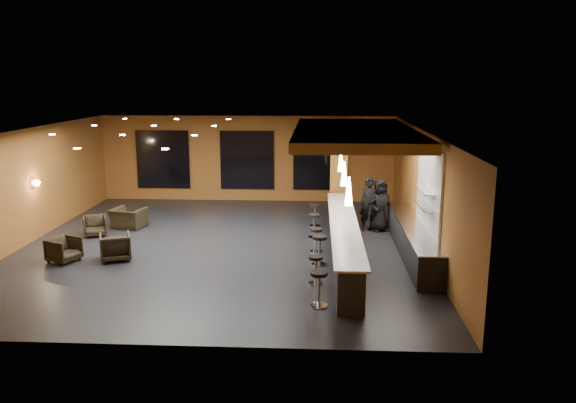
{
  "coord_description": "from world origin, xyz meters",
  "views": [
    {
      "loc": [
        2.89,
        -16.27,
        5.03
      ],
      "look_at": [
        2.0,
        0.5,
        1.3
      ],
      "focal_mm": 35.0,
      "sensor_mm": 36.0,
      "label": 1
    }
  ],
  "objects_px": {
    "bar_stool_3": "(316,237)",
    "staff_c": "(380,205)",
    "armchair_a": "(64,250)",
    "armchair_d": "(129,218)",
    "armchair_c": "(95,226)",
    "column": "(339,171)",
    "bar_stool_4": "(314,223)",
    "staff_b": "(380,207)",
    "armchair_b": "(115,247)",
    "bar_stool_2": "(319,246)",
    "bar_stool_1": "(316,266)",
    "pendant_1": "(344,174)",
    "staff_a": "(369,204)",
    "pendant_0": "(349,191)",
    "bar_counter": "(343,241)",
    "prep_counter": "(412,240)",
    "pendant_2": "(341,161)",
    "bar_stool_5": "(315,213)",
    "bar_stool_0": "(319,284)"
  },
  "relations": [
    {
      "from": "column",
      "to": "pendant_0",
      "type": "distance_m",
      "value": 6.63
    },
    {
      "from": "pendant_2",
      "to": "armchair_b",
      "type": "distance_m",
      "value": 7.54
    },
    {
      "from": "column",
      "to": "bar_stool_4",
      "type": "relative_size",
      "value": 4.5
    },
    {
      "from": "pendant_2",
      "to": "armchair_a",
      "type": "distance_m",
      "value": 8.84
    },
    {
      "from": "pendant_1",
      "to": "bar_stool_4",
      "type": "height_order",
      "value": "pendant_1"
    },
    {
      "from": "staff_c",
      "to": "armchair_c",
      "type": "distance_m",
      "value": 9.34
    },
    {
      "from": "bar_counter",
      "to": "armchair_b",
      "type": "xyz_separation_m",
      "value": [
        -6.4,
        -0.46,
        -0.12
      ]
    },
    {
      "from": "bar_counter",
      "to": "bar_stool_2",
      "type": "height_order",
      "value": "bar_counter"
    },
    {
      "from": "prep_counter",
      "to": "bar_stool_2",
      "type": "distance_m",
      "value": 2.91
    },
    {
      "from": "bar_stool_1",
      "to": "bar_counter",
      "type": "bearing_deg",
      "value": 69.56
    },
    {
      "from": "bar_stool_2",
      "to": "armchair_c",
      "type": "bearing_deg",
      "value": 160.83
    },
    {
      "from": "bar_stool_3",
      "to": "bar_stool_1",
      "type": "bearing_deg",
      "value": -90.19
    },
    {
      "from": "bar_stool_3",
      "to": "staff_c",
      "type": "bearing_deg",
      "value": 49.5
    },
    {
      "from": "prep_counter",
      "to": "staff_a",
      "type": "distance_m",
      "value": 2.72
    },
    {
      "from": "prep_counter",
      "to": "bar_stool_0",
      "type": "relative_size",
      "value": 7.43
    },
    {
      "from": "prep_counter",
      "to": "bar_stool_3",
      "type": "height_order",
      "value": "prep_counter"
    },
    {
      "from": "staff_c",
      "to": "armchair_c",
      "type": "bearing_deg",
      "value": 168.71
    },
    {
      "from": "armchair_c",
      "to": "pendant_2",
      "type": "bearing_deg",
      "value": -13.73
    },
    {
      "from": "armchair_d",
      "to": "bar_stool_4",
      "type": "relative_size",
      "value": 1.35
    },
    {
      "from": "armchair_c",
      "to": "bar_stool_2",
      "type": "height_order",
      "value": "bar_stool_2"
    },
    {
      "from": "pendant_1",
      "to": "bar_stool_0",
      "type": "height_order",
      "value": "pendant_1"
    },
    {
      "from": "armchair_c",
      "to": "armchair_d",
      "type": "bearing_deg",
      "value": 31.88
    },
    {
      "from": "armchair_d",
      "to": "pendant_0",
      "type": "bearing_deg",
      "value": 158.98
    },
    {
      "from": "pendant_0",
      "to": "armchair_c",
      "type": "height_order",
      "value": "pendant_0"
    },
    {
      "from": "staff_a",
      "to": "bar_stool_5",
      "type": "distance_m",
      "value": 1.91
    },
    {
      "from": "armchair_c",
      "to": "bar_stool_4",
      "type": "relative_size",
      "value": 0.93
    },
    {
      "from": "bar_stool_2",
      "to": "bar_stool_1",
      "type": "bearing_deg",
      "value": -93.74
    },
    {
      "from": "pendant_1",
      "to": "armchair_c",
      "type": "bearing_deg",
      "value": 169.98
    },
    {
      "from": "staff_c",
      "to": "staff_a",
      "type": "bearing_deg",
      "value": 167.8
    },
    {
      "from": "armchair_a",
      "to": "armchair_d",
      "type": "distance_m",
      "value": 3.68
    },
    {
      "from": "staff_c",
      "to": "armchair_d",
      "type": "height_order",
      "value": "staff_c"
    },
    {
      "from": "armchair_b",
      "to": "armchair_d",
      "type": "bearing_deg",
      "value": -98.85
    },
    {
      "from": "bar_counter",
      "to": "bar_stool_1",
      "type": "relative_size",
      "value": 11.06
    },
    {
      "from": "staff_c",
      "to": "armchair_b",
      "type": "distance_m",
      "value": 8.49
    },
    {
      "from": "pendant_1",
      "to": "pendant_2",
      "type": "xyz_separation_m",
      "value": [
        0.0,
        2.5,
        0.0
      ]
    },
    {
      "from": "armchair_b",
      "to": "armchair_d",
      "type": "distance_m",
      "value": 3.47
    },
    {
      "from": "armchair_a",
      "to": "bar_stool_4",
      "type": "distance_m",
      "value": 7.45
    },
    {
      "from": "pendant_2",
      "to": "bar_stool_5",
      "type": "bearing_deg",
      "value": 150.58
    },
    {
      "from": "pendant_0",
      "to": "armchair_d",
      "type": "height_order",
      "value": "pendant_0"
    },
    {
      "from": "armchair_a",
      "to": "armchair_c",
      "type": "relative_size",
      "value": 1.04
    },
    {
      "from": "armchair_c",
      "to": "bar_stool_4",
      "type": "height_order",
      "value": "bar_stool_4"
    },
    {
      "from": "staff_c",
      "to": "bar_stool_2",
      "type": "bearing_deg",
      "value": -137.12
    },
    {
      "from": "prep_counter",
      "to": "armchair_a",
      "type": "distance_m",
      "value": 9.85
    },
    {
      "from": "bar_counter",
      "to": "column",
      "type": "distance_m",
      "value": 4.77
    },
    {
      "from": "staff_b",
      "to": "bar_stool_3",
      "type": "height_order",
      "value": "staff_b"
    },
    {
      "from": "armchair_a",
      "to": "armchair_b",
      "type": "height_order",
      "value": "armchair_b"
    },
    {
      "from": "pendant_1",
      "to": "staff_b",
      "type": "height_order",
      "value": "pendant_1"
    },
    {
      "from": "pendant_1",
      "to": "staff_a",
      "type": "relative_size",
      "value": 0.38
    },
    {
      "from": "bar_stool_2",
      "to": "bar_stool_3",
      "type": "distance_m",
      "value": 1.18
    },
    {
      "from": "armchair_d",
      "to": "bar_stool_3",
      "type": "bearing_deg",
      "value": 173.13
    }
  ]
}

